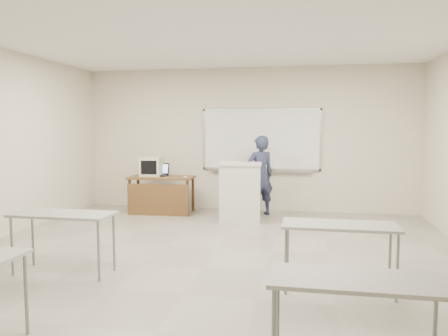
% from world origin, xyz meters
% --- Properties ---
extents(floor, '(7.00, 8.00, 0.01)m').
position_xyz_m(floor, '(0.00, 0.00, -0.01)').
color(floor, gray).
rests_on(floor, ground).
extents(whiteboard, '(2.48, 0.10, 1.31)m').
position_xyz_m(whiteboard, '(0.30, 3.97, 1.48)').
color(whiteboard, white).
rests_on(whiteboard, floor).
extents(student_desks, '(4.40, 2.20, 0.73)m').
position_xyz_m(student_desks, '(-0.00, -1.35, 0.67)').
color(student_desks, gray).
rests_on(student_desks, floor).
extents(instructor_desk, '(1.31, 0.65, 0.75)m').
position_xyz_m(instructor_desk, '(-1.66, 3.19, 0.52)').
color(instructor_desk, brown).
rests_on(instructor_desk, floor).
extents(podium, '(0.78, 0.57, 1.10)m').
position_xyz_m(podium, '(0.04, 2.79, 0.55)').
color(podium, silver).
rests_on(podium, floor).
extents(crt_monitor, '(0.43, 0.48, 0.41)m').
position_xyz_m(crt_monitor, '(-1.91, 3.43, 0.94)').
color(crt_monitor, beige).
rests_on(crt_monitor, instructor_desk).
extents(laptop, '(0.35, 0.32, 0.25)m').
position_xyz_m(laptop, '(-1.76, 3.46, 0.81)').
color(laptop, black).
rests_on(laptop, instructor_desk).
extents(mouse, '(0.12, 0.10, 0.04)m').
position_xyz_m(mouse, '(-1.11, 3.10, 0.77)').
color(mouse, '#B2B4BB').
rests_on(mouse, instructor_desk).
extents(keyboard, '(0.44, 0.26, 0.02)m').
position_xyz_m(keyboard, '(-0.11, 2.87, 1.11)').
color(keyboard, beige).
rests_on(keyboard, podium).
extents(presenter, '(0.70, 0.64, 1.59)m').
position_xyz_m(presenter, '(0.34, 3.43, 0.80)').
color(presenter, black).
rests_on(presenter, floor).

